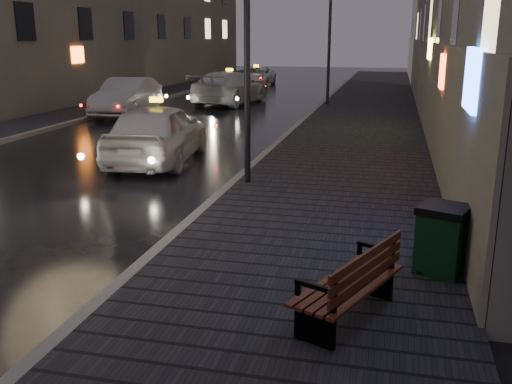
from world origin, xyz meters
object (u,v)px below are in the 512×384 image
trash_bin (442,239)px  taxi_mid (230,88)px  taxi_far (256,76)px  lamp_near (247,32)px  lamp_far (330,34)px  bench (353,284)px  taxi_near (158,132)px  car_left_mid (127,97)px

trash_bin → taxi_mid: (-9.00, 20.53, 0.19)m
taxi_far → lamp_near: bearing=-78.1°
lamp_far → trash_bin: bearing=-79.0°
bench → taxi_mid: bearing=132.7°
lamp_near → trash_bin: (3.95, -4.41, -2.84)m
lamp_near → taxi_mid: (-5.05, 16.13, -2.65)m
taxi_far → lamp_far: bearing=-62.5°
lamp_far → bench: lamp_far is taller
trash_bin → taxi_mid: size_ratio=0.17×
lamp_near → lamp_far: 16.00m
taxi_near → taxi_mid: taxi_mid is taller
lamp_far → trash_bin: lamp_far is taller
taxi_near → taxi_mid: 14.10m
taxi_mid → bench: bearing=117.5°
trash_bin → car_left_mid: size_ratio=0.20×
taxi_near → taxi_far: bearing=-89.1°
car_left_mid → taxi_far: bearing=78.3°
lamp_far → trash_bin: (3.95, -20.41, -2.84)m
bench → taxi_mid: (-7.89, 22.26, 0.23)m
lamp_far → taxi_mid: size_ratio=0.91×
taxi_mid → car_left_mid: bearing=65.5°
taxi_near → taxi_far: taxi_near is taller
trash_bin → car_left_mid: car_left_mid is taller
trash_bin → taxi_mid: 22.42m
trash_bin → lamp_far: bearing=122.3°
lamp_far → car_left_mid: 10.05m
lamp_near → taxi_mid: 17.11m
lamp_near → trash_bin: 6.56m
bench → car_left_mid: bearing=146.2°
bench → trash_bin: trash_bin is taller
lamp_near → lamp_far: size_ratio=1.00×
lamp_far → trash_bin: size_ratio=5.37×
lamp_near → taxi_mid: bearing=107.4°
lamp_far → bench: (2.84, -22.13, -2.88)m
lamp_near → trash_bin: size_ratio=5.37×
car_left_mid → taxi_far: (1.86, 16.78, -0.16)m
lamp_near → taxi_mid: lamp_near is taller
trash_bin → taxi_far: bearing=129.2°
lamp_near → taxi_far: 28.67m
car_left_mid → taxi_mid: bearing=52.2°
lamp_near → lamp_far: same height
lamp_near → taxi_far: size_ratio=1.12×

